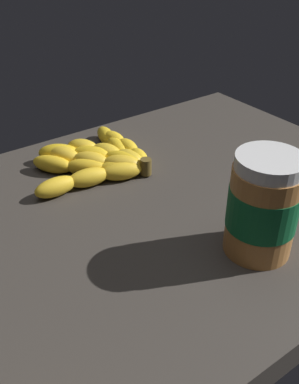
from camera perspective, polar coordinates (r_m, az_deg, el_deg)
The scene contains 3 objects.
ground_plane at distance 70.49cm, azimuth -2.24°, elevation -4.25°, with size 95.80×62.53×4.56cm, color #38332D.
banana_bunch at distance 80.93cm, azimuth -6.49°, elevation 4.27°, with size 22.82×20.39×3.69cm.
peanut_butter_jar at distance 59.86cm, azimuth 14.51°, elevation -1.82°, with size 9.44×9.44×14.71cm.
Camera 1 is at (-30.48, -47.00, 40.50)cm, focal length 41.06 mm.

